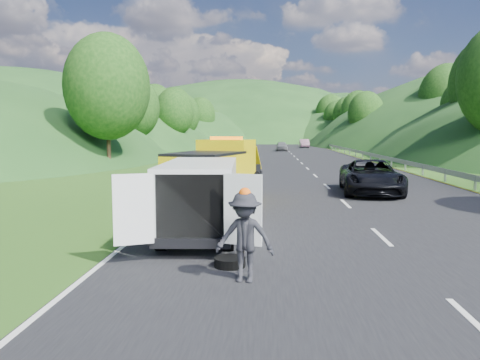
# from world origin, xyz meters

# --- Properties ---
(ground) EXTENTS (320.00, 320.00, 0.00)m
(ground) POSITION_xyz_m (0.00, 0.00, 0.00)
(ground) COLOR #38661E
(ground) RESTS_ON ground
(road_surface) EXTENTS (14.00, 200.00, 0.02)m
(road_surface) POSITION_xyz_m (3.00, 40.00, 0.01)
(road_surface) COLOR black
(road_surface) RESTS_ON ground
(guardrail) EXTENTS (0.06, 140.00, 1.52)m
(guardrail) POSITION_xyz_m (10.30, 52.50, 0.00)
(guardrail) COLOR gray
(guardrail) RESTS_ON ground
(tree_line_left) EXTENTS (14.00, 140.00, 14.00)m
(tree_line_left) POSITION_xyz_m (-19.00, 60.00, 0.00)
(tree_line_left) COLOR #33601C
(tree_line_left) RESTS_ON ground
(tree_line_right) EXTENTS (14.00, 140.00, 14.00)m
(tree_line_right) POSITION_xyz_m (23.00, 60.00, 0.00)
(tree_line_right) COLOR #33601C
(tree_line_right) RESTS_ON ground
(hills_backdrop) EXTENTS (201.00, 288.60, 44.00)m
(hills_backdrop) POSITION_xyz_m (6.50, 134.70, 0.00)
(hills_backdrop) COLOR #2D5B23
(hills_backdrop) RESTS_ON ground
(tow_truck) EXTENTS (3.98, 6.72, 2.72)m
(tow_truck) POSITION_xyz_m (-2.42, 5.33, 1.33)
(tow_truck) COLOR black
(tow_truck) RESTS_ON ground
(white_van) EXTENTS (3.26, 6.05, 2.11)m
(white_van) POSITION_xyz_m (-2.08, -2.06, 1.20)
(white_van) COLOR black
(white_van) RESTS_ON ground
(woman) EXTENTS (0.53, 0.70, 1.81)m
(woman) POSITION_xyz_m (-3.45, 1.31, 0.00)
(woman) COLOR white
(woman) RESTS_ON ground
(child) EXTENTS (0.61, 0.55, 1.03)m
(child) POSITION_xyz_m (-2.20, -0.06, 0.00)
(child) COLOR #CACD6D
(child) RESTS_ON ground
(worker) EXTENTS (1.23, 0.83, 1.78)m
(worker) POSITION_xyz_m (-0.65, -6.12, 0.00)
(worker) COLOR black
(worker) RESTS_ON ground
(suitcase) EXTENTS (0.39, 0.28, 0.57)m
(suitcase) POSITION_xyz_m (-4.38, -0.19, 0.28)
(suitcase) COLOR #65614B
(suitcase) RESTS_ON ground
(spare_tire) EXTENTS (0.69, 0.69, 0.20)m
(spare_tire) POSITION_xyz_m (-1.02, -5.12, 0.00)
(spare_tire) COLOR black
(spare_tire) RESTS_ON ground
(passing_suv) EXTENTS (3.18, 5.97, 1.60)m
(passing_suv) POSITION_xyz_m (4.72, 7.35, 0.00)
(passing_suv) COLOR black
(passing_suv) RESTS_ON ground
(dist_car_a) EXTENTS (1.67, 4.15, 1.41)m
(dist_car_a) POSITION_xyz_m (2.02, 55.11, 0.00)
(dist_car_a) COLOR #57595C
(dist_car_a) RESTS_ON ground
(dist_car_b) EXTENTS (1.58, 4.53, 1.49)m
(dist_car_b) POSITION_xyz_m (6.49, 69.34, 0.00)
(dist_car_b) COLOR #785063
(dist_car_b) RESTS_ON ground
(dist_car_c) EXTENTS (2.06, 5.07, 1.47)m
(dist_car_c) POSITION_xyz_m (1.94, 92.76, 0.00)
(dist_car_c) COLOR #A9546B
(dist_car_c) RESTS_ON ground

